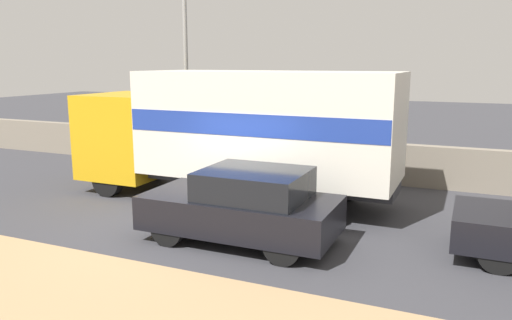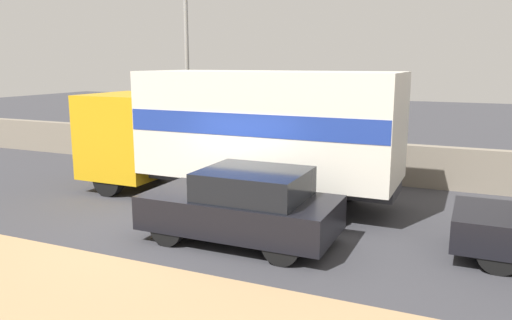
# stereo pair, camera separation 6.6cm
# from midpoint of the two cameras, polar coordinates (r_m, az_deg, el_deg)

# --- Properties ---
(ground_plane) EXTENTS (80.00, 80.00, 0.00)m
(ground_plane) POSITION_cam_midpoint_polar(r_m,az_deg,el_deg) (10.49, -5.08, -8.77)
(ground_plane) COLOR #38383D
(stone_wall_backdrop) EXTENTS (60.00, 0.35, 1.21)m
(stone_wall_backdrop) POSITION_cam_midpoint_polar(r_m,az_deg,el_deg) (15.86, 5.65, 0.33)
(stone_wall_backdrop) COLOR gray
(stone_wall_backdrop) RESTS_ON ground_plane
(street_lamp) EXTENTS (0.56, 0.28, 6.71)m
(street_lamp) POSITION_cam_midpoint_polar(r_m,az_deg,el_deg) (16.63, -8.16, 12.19)
(street_lamp) COLOR gray
(street_lamp) RESTS_ON ground_plane
(box_truck) EXTENTS (8.48, 2.54, 3.34)m
(box_truck) POSITION_cam_midpoint_polar(r_m,az_deg,el_deg) (12.78, -2.01, 3.63)
(box_truck) COLOR gold
(box_truck) RESTS_ON ground_plane
(car_hatchback) EXTENTS (3.88, 1.84, 1.50)m
(car_hatchback) POSITION_cam_midpoint_polar(r_m,az_deg,el_deg) (9.97, -1.57, -5.23)
(car_hatchback) COLOR black
(car_hatchback) RESTS_ON ground_plane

